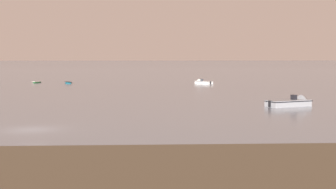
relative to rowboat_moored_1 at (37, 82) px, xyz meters
The scene contains 5 objects.
ground_plane 74.37m from the rowboat_moored_1, 79.21° to the right, with size 800.00×800.00×0.00m, color gray.
rowboat_moored_1 is the anchor object (origin of this frame).
motorboat_moored_0 69.10m from the rowboat_moored_1, 51.24° to the right, with size 7.03×4.61×2.28m.
rowboat_moored_6 7.99m from the rowboat_moored_1, 21.24° to the right, with size 2.35×3.31×0.50m.
motorboat_moored_4 37.24m from the rowboat_moored_1, ahead, with size 4.23×4.81×1.64m.
Camera 1 is at (9.73, -46.52, 6.85)m, focal length 55.90 mm.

